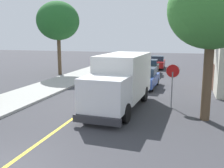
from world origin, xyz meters
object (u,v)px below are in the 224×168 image
object	(u,v)px
parked_car_near	(146,78)
stop_sign	(172,78)
box_truck	(121,79)
parked_car_mid	(150,67)
street_tree_far_side	(212,10)
parked_car_far	(158,63)
street_tree_down_block	(58,21)

from	to	relation	value
parked_car_near	stop_sign	bearing A→B (deg)	-66.48
box_truck	parked_car_mid	bearing A→B (deg)	90.94
parked_car_mid	street_tree_far_side	size ratio (longest dim) A/B	0.60
box_truck	street_tree_far_side	world-z (taller)	street_tree_far_side
parked_car_mid	parked_car_far	distance (m)	5.54
stop_sign	street_tree_far_side	size ratio (longest dim) A/B	0.35
stop_sign	parked_car_mid	bearing A→B (deg)	103.62
box_truck	parked_car_near	world-z (taller)	box_truck
parked_car_far	street_tree_down_block	xyz separation A→B (m)	(-10.01, -8.38, 5.10)
street_tree_far_side	stop_sign	bearing A→B (deg)	134.79
box_truck	parked_car_far	size ratio (longest dim) A/B	1.63
street_tree_far_side	street_tree_down_block	world-z (taller)	street_tree_down_block
stop_sign	street_tree_down_block	size ratio (longest dim) A/B	0.33
parked_car_mid	stop_sign	size ratio (longest dim) A/B	1.69
parked_car_mid	street_tree_down_block	size ratio (longest dim) A/B	0.56
parked_car_far	street_tree_down_block	size ratio (longest dim) A/B	0.56
parked_car_mid	street_tree_far_side	bearing A→B (deg)	-71.55
parked_car_near	parked_car_far	distance (m)	13.02
box_truck	parked_car_mid	size ratio (longest dim) A/B	1.63
box_truck	stop_sign	bearing A→B (deg)	15.69
box_truck	parked_car_near	bearing A→B (deg)	85.83
street_tree_far_side	parked_car_near	bearing A→B (deg)	119.70
parked_car_mid	street_tree_far_side	xyz separation A→B (m)	(5.01, -15.02, 4.74)
parked_car_near	street_tree_down_block	xyz separation A→B (m)	(-10.48, 4.63, 5.10)
box_truck	parked_car_far	world-z (taller)	box_truck
parked_car_mid	stop_sign	distance (m)	13.62
parked_car_mid	street_tree_down_block	bearing A→B (deg)	-163.78
box_truck	stop_sign	size ratio (longest dim) A/B	2.75
box_truck	street_tree_down_block	distance (m)	15.56
parked_car_mid	stop_sign	bearing A→B (deg)	-76.38
parked_car_mid	box_truck	bearing A→B (deg)	-89.06
parked_car_near	parked_car_far	bearing A→B (deg)	92.08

